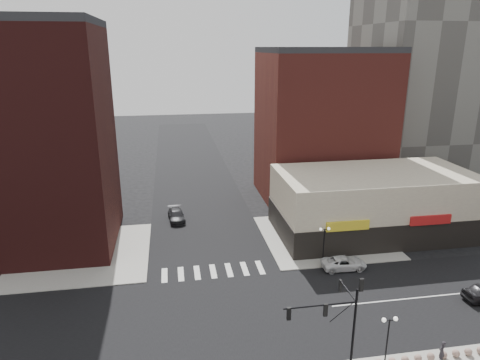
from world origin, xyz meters
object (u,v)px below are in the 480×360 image
object	(u,v)px
traffic_signal	(340,313)
dark_sedan_north	(176,215)
street_lamp_se_a	(389,329)
white_suv	(344,263)
pedestrian	(442,351)
street_lamp_ne	(324,236)

from	to	relation	value
traffic_signal	dark_sedan_north	xyz separation A→B (m)	(-10.82, 30.86, -4.24)
street_lamp_se_a	dark_sedan_north	distance (m)	34.38
street_lamp_se_a	white_suv	bearing A→B (deg)	79.02
street_lamp_se_a	dark_sedan_north	xyz separation A→B (m)	(-14.59, 31.03, -2.57)
dark_sedan_north	pedestrian	distance (m)	36.59
traffic_signal	street_lamp_se_a	xyz separation A→B (m)	(3.76, -0.17, -1.67)
street_lamp_ne	white_suv	distance (m)	3.52
dark_sedan_north	street_lamp_se_a	bearing A→B (deg)	-70.37
street_lamp_se_a	pedestrian	size ratio (longest dim) A/B	2.41
street_lamp_ne	dark_sedan_north	xyz separation A→B (m)	(-15.59, 15.03, -2.57)
traffic_signal	street_lamp_se_a	bearing A→B (deg)	-2.57
street_lamp_ne	pedestrian	distance (m)	16.75
pedestrian	street_lamp_se_a	bearing A→B (deg)	-32.22
white_suv	dark_sedan_north	world-z (taller)	dark_sedan_north
white_suv	dark_sedan_north	bearing A→B (deg)	48.16
street_lamp_se_a	white_suv	size ratio (longest dim) A/B	0.86
traffic_signal	pedestrian	size ratio (longest dim) A/B	4.51
traffic_signal	pedestrian	xyz separation A→B (m)	(8.18, -0.41, -3.98)
white_suv	dark_sedan_north	size ratio (longest dim) A/B	0.97
street_lamp_se_a	white_suv	distance (m)	15.00
street_lamp_se_a	dark_sedan_north	size ratio (longest dim) A/B	0.83
street_lamp_ne	pedestrian	xyz separation A→B (m)	(3.42, -16.24, -2.31)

